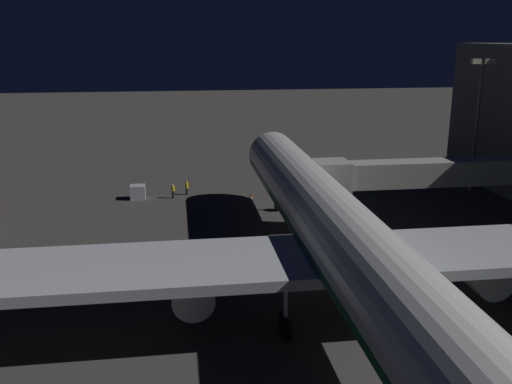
{
  "coord_description": "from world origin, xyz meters",
  "views": [
    {
      "loc": [
        10.74,
        44.33,
        18.82
      ],
      "look_at": [
        3.0,
        -10.35,
        3.5
      ],
      "focal_mm": 39.52,
      "sensor_mm": 36.0,
      "label": 1
    }
  ],
  "objects_px": {
    "baggage_container_mid_row": "(138,192)",
    "ground_crew_near_nose_gear": "(187,187)",
    "airliner_at_gate": "(344,244)",
    "traffic_cone_nose_starboard": "(251,196)",
    "apron_floodlight_mast": "(478,115)",
    "ground_crew_under_port_wing": "(173,190)",
    "jet_bridge": "(422,173)",
    "traffic_cone_nose_port": "(287,194)"
  },
  "relations": [
    {
      "from": "ground_crew_near_nose_gear",
      "to": "traffic_cone_nose_starboard",
      "type": "bearing_deg",
      "value": 162.43
    },
    {
      "from": "apron_floodlight_mast",
      "to": "traffic_cone_nose_port",
      "type": "height_order",
      "value": "apron_floodlight_mast"
    },
    {
      "from": "ground_crew_under_port_wing",
      "to": "traffic_cone_nose_port",
      "type": "bearing_deg",
      "value": 175.31
    },
    {
      "from": "jet_bridge",
      "to": "baggage_container_mid_row",
      "type": "height_order",
      "value": "jet_bridge"
    },
    {
      "from": "baggage_container_mid_row",
      "to": "ground_crew_near_nose_gear",
      "type": "xyz_separation_m",
      "value": [
        -5.83,
        -0.98,
        0.14
      ]
    },
    {
      "from": "ground_crew_near_nose_gear",
      "to": "traffic_cone_nose_starboard",
      "type": "relative_size",
      "value": 3.23
    },
    {
      "from": "jet_bridge",
      "to": "baggage_container_mid_row",
      "type": "distance_m",
      "value": 32.74
    },
    {
      "from": "apron_floodlight_mast",
      "to": "ground_crew_near_nose_gear",
      "type": "height_order",
      "value": "apron_floodlight_mast"
    },
    {
      "from": "jet_bridge",
      "to": "baggage_container_mid_row",
      "type": "relative_size",
      "value": 14.49
    },
    {
      "from": "jet_bridge",
      "to": "ground_crew_near_nose_gear",
      "type": "relative_size",
      "value": 14.27
    },
    {
      "from": "airliner_at_gate",
      "to": "apron_floodlight_mast",
      "type": "distance_m",
      "value": 39.47
    },
    {
      "from": "baggage_container_mid_row",
      "to": "traffic_cone_nose_port",
      "type": "distance_m",
      "value": 17.92
    },
    {
      "from": "airliner_at_gate",
      "to": "traffic_cone_nose_starboard",
      "type": "xyz_separation_m",
      "value": [
        2.2,
        -30.67,
        -5.22
      ]
    },
    {
      "from": "ground_crew_near_nose_gear",
      "to": "ground_crew_under_port_wing",
      "type": "relative_size",
      "value": 1.01
    },
    {
      "from": "baggage_container_mid_row",
      "to": "ground_crew_under_port_wing",
      "type": "distance_m",
      "value": 4.18
    },
    {
      "from": "jet_bridge",
      "to": "traffic_cone_nose_starboard",
      "type": "distance_m",
      "value": 20.92
    },
    {
      "from": "baggage_container_mid_row",
      "to": "ground_crew_under_port_wing",
      "type": "xyz_separation_m",
      "value": [
        -4.17,
        0.31,
        0.13
      ]
    },
    {
      "from": "baggage_container_mid_row",
      "to": "traffic_cone_nose_port",
      "type": "height_order",
      "value": "baggage_container_mid_row"
    },
    {
      "from": "apron_floodlight_mast",
      "to": "ground_crew_under_port_wing",
      "type": "distance_m",
      "value": 38.02
    },
    {
      "from": "baggage_container_mid_row",
      "to": "ground_crew_under_port_wing",
      "type": "relative_size",
      "value": 1.0
    },
    {
      "from": "baggage_container_mid_row",
      "to": "ground_crew_near_nose_gear",
      "type": "bearing_deg",
      "value": -170.42
    },
    {
      "from": "airliner_at_gate",
      "to": "ground_crew_under_port_wing",
      "type": "distance_m",
      "value": 34.1
    },
    {
      "from": "traffic_cone_nose_port",
      "to": "jet_bridge",
      "type": "bearing_deg",
      "value": 131.06
    },
    {
      "from": "ground_crew_near_nose_gear",
      "to": "ground_crew_under_port_wing",
      "type": "xyz_separation_m",
      "value": [
        1.66,
        1.29,
        -0.01
      ]
    },
    {
      "from": "jet_bridge",
      "to": "traffic_cone_nose_port",
      "type": "height_order",
      "value": "jet_bridge"
    },
    {
      "from": "jet_bridge",
      "to": "traffic_cone_nose_port",
      "type": "bearing_deg",
      "value": -48.94
    },
    {
      "from": "traffic_cone_nose_starboard",
      "to": "jet_bridge",
      "type": "bearing_deg",
      "value": 140.5
    },
    {
      "from": "jet_bridge",
      "to": "apron_floodlight_mast",
      "type": "distance_m",
      "value": 17.53
    },
    {
      "from": "jet_bridge",
      "to": "traffic_cone_nose_port",
      "type": "distance_m",
      "value": 17.88
    },
    {
      "from": "airliner_at_gate",
      "to": "traffic_cone_nose_port",
      "type": "distance_m",
      "value": 31.19
    },
    {
      "from": "apron_floodlight_mast",
      "to": "ground_crew_near_nose_gear",
      "type": "xyz_separation_m",
      "value": [
        35.33,
        -3.22,
        -8.55
      ]
    },
    {
      "from": "ground_crew_under_port_wing",
      "to": "apron_floodlight_mast",
      "type": "bearing_deg",
      "value": 177.02
    },
    {
      "from": "jet_bridge",
      "to": "apron_floodlight_mast",
      "type": "height_order",
      "value": "apron_floodlight_mast"
    },
    {
      "from": "airliner_at_gate",
      "to": "traffic_cone_nose_starboard",
      "type": "distance_m",
      "value": 31.19
    },
    {
      "from": "baggage_container_mid_row",
      "to": "ground_crew_near_nose_gear",
      "type": "relative_size",
      "value": 0.99
    },
    {
      "from": "airliner_at_gate",
      "to": "traffic_cone_nose_port",
      "type": "relative_size",
      "value": 114.37
    },
    {
      "from": "ground_crew_under_port_wing",
      "to": "traffic_cone_nose_starboard",
      "type": "height_order",
      "value": "ground_crew_under_port_wing"
    },
    {
      "from": "airliner_at_gate",
      "to": "jet_bridge",
      "type": "relative_size",
      "value": 2.48
    },
    {
      "from": "ground_crew_under_port_wing",
      "to": "traffic_cone_nose_starboard",
      "type": "relative_size",
      "value": 3.2
    },
    {
      "from": "ground_crew_near_nose_gear",
      "to": "traffic_cone_nose_starboard",
      "type": "distance_m",
      "value": 8.03
    },
    {
      "from": "baggage_container_mid_row",
      "to": "traffic_cone_nose_starboard",
      "type": "relative_size",
      "value": 3.18
    },
    {
      "from": "airliner_at_gate",
      "to": "ground_crew_near_nose_gear",
      "type": "bearing_deg",
      "value": -73.45
    }
  ]
}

